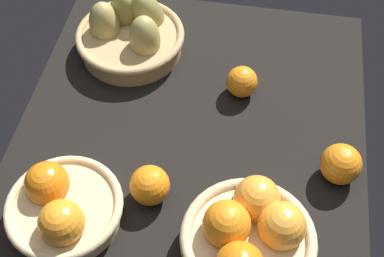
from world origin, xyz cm
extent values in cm
cube|color=black|center=(0.00, 0.00, 1.50)|extent=(84.00, 72.00, 3.00)
cylinder|color=tan|center=(21.75, 17.66, 5.38)|extent=(23.28, 23.28, 4.76)
torus|color=tan|center=(21.75, 17.66, 7.76)|extent=(24.98, 24.98, 1.69)
ellipsoid|color=#9E934C|center=(27.56, 14.68, 9.54)|extent=(10.89, 12.78, 14.35)
ellipsoid|color=tan|center=(22.47, 23.66, 9.31)|extent=(10.51, 9.38, 12.18)
ellipsoid|color=tan|center=(19.09, 13.39, 9.67)|extent=(10.72, 9.64, 12.27)
ellipsoid|color=olive|center=(27.42, 20.16, 9.63)|extent=(12.67, 11.18, 14.08)
cylinder|color=#D3BC8C|center=(-23.74, -14.17, 5.65)|extent=(21.38, 21.38, 5.29)
torus|color=#D3BC8C|center=(-23.74, -14.17, 8.29)|extent=(23.43, 23.43, 2.05)
sphere|color=#F49E33|center=(-16.90, -14.80, 9.99)|extent=(8.28, 8.28, 8.28)
sphere|color=#F49E33|center=(-21.55, -19.37, 10.35)|extent=(8.28, 8.28, 8.28)
sphere|color=orange|center=(-22.92, -10.25, 10.65)|extent=(8.28, 8.28, 8.28)
cylinder|color=#D3BC8C|center=(-22.65, 18.98, 5.13)|extent=(19.63, 19.63, 4.27)
torus|color=#D3BC8C|center=(-22.65, 18.98, 7.27)|extent=(21.34, 21.34, 1.71)
sphere|color=orange|center=(-19.38, 22.94, 8.64)|extent=(8.14, 8.14, 8.14)
sphere|color=orange|center=(-26.70, 17.66, 9.24)|extent=(8.14, 8.14, 8.14)
sphere|color=orange|center=(-5.10, -29.97, 6.97)|extent=(7.93, 7.93, 7.93)
sphere|color=orange|center=(13.01, -9.13, 6.42)|extent=(6.84, 6.84, 6.84)
sphere|color=orange|center=(-15.65, 4.84, 6.81)|extent=(7.61, 7.61, 7.61)
camera|label=1|loc=(-61.57, -10.91, 89.19)|focal=48.01mm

